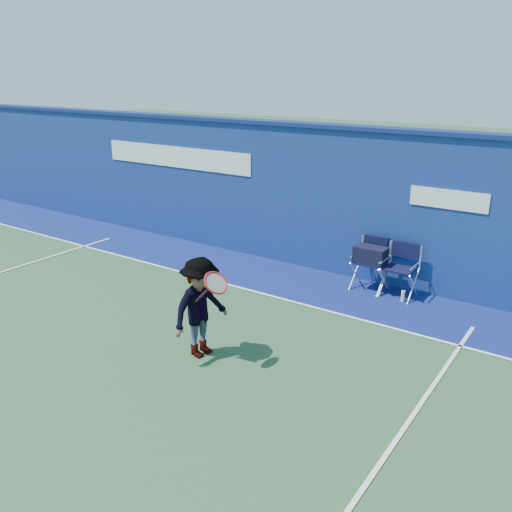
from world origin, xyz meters
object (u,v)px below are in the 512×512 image
Objects in this scene: directors_chair_left at (370,268)px; tennis_player at (201,307)px; directors_chair_right at (398,280)px; water_bottle at (403,296)px.

directors_chair_left is 4.02m from tennis_player.
directors_chair_left is at bearing 179.20° from directors_chair_right.
water_bottle is (0.18, -0.21, -0.21)m from directors_chair_right.
directors_chair_left is 0.59m from directors_chair_right.
directors_chair_right is at bearing 67.08° from tennis_player.
water_bottle is at bearing 63.55° from tennis_player.
water_bottle is at bearing -15.67° from directors_chair_left.
tennis_player is (-1.63, -3.86, 0.46)m from directors_chair_right.
directors_chair_right is 0.35m from water_bottle.
directors_chair_right is (0.58, -0.01, -0.12)m from directors_chair_left.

